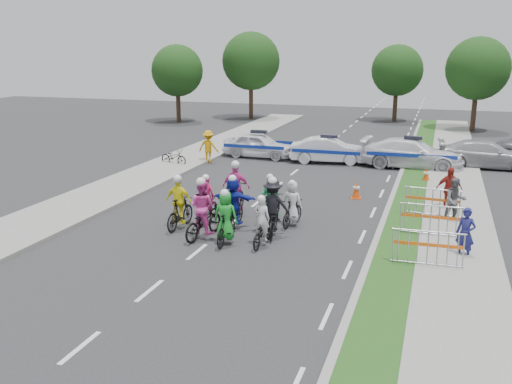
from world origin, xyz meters
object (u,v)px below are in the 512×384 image
(rider_2, at_px, (203,216))
(civilian_sedan, at_px, (486,154))
(rider_6, at_px, (207,205))
(rider_9, at_px, (236,194))
(barrier_0, at_px, (428,250))
(tree_0, at_px, (177,71))
(tree_3, at_px, (251,61))
(spectator_0, at_px, (466,233))
(tree_1, at_px, (478,69))
(rider_0, at_px, (262,229))
(cone_1, at_px, (426,175))
(rider_1, at_px, (226,223))
(barrier_2, at_px, (432,203))
(marshal_hiviz, at_px, (209,147))
(rider_7, at_px, (292,208))
(cone_0, at_px, (356,190))
(rider_3, at_px, (180,208))
(spectator_2, at_px, (449,189))
(rider_5, at_px, (233,206))
(rider_8, at_px, (271,202))
(police_car_0, at_px, (259,145))
(barrier_1, at_px, (430,221))
(parked_bike, at_px, (174,157))
(police_car_2, at_px, (412,154))
(police_car_1, at_px, (329,150))
(rider_4, at_px, (273,213))
(tree_4, at_px, (397,71))
(spectator_1, at_px, (455,200))

(rider_2, height_order, civilian_sedan, rider_2)
(rider_2, bearing_deg, rider_6, -61.06)
(rider_9, xyz_separation_m, barrier_0, (6.95, -3.44, -0.22))
(tree_0, distance_m, tree_3, 6.44)
(spectator_0, relative_size, tree_1, 0.23)
(rider_0, distance_m, cone_1, 11.52)
(rider_1, bearing_deg, barrier_2, -143.22)
(marshal_hiviz, height_order, barrier_0, marshal_hiviz)
(rider_0, height_order, rider_7, rider_0)
(cone_0, bearing_deg, civilian_sedan, 56.64)
(cone_0, height_order, cone_1, same)
(rider_9, bearing_deg, rider_6, 54.28)
(rider_3, height_order, spectator_2, rider_3)
(rider_1, xyz_separation_m, rider_5, (-0.34, 1.62, 0.09))
(barrier_2, distance_m, cone_0, 3.64)
(barrier_2, bearing_deg, tree_1, 84.55)
(rider_8, height_order, police_car_0, rider_8)
(barrier_1, bearing_deg, rider_5, -171.27)
(rider_1, height_order, barrier_2, rider_1)
(rider_7, bearing_deg, rider_6, 17.14)
(parked_bike, height_order, tree_1, tree_1)
(rider_0, relative_size, tree_0, 0.26)
(police_car_2, relative_size, cone_0, 7.34)
(barrier_0, bearing_deg, marshal_hiviz, 133.91)
(rider_3, distance_m, police_car_0, 13.31)
(cone_0, bearing_deg, barrier_2, -33.33)
(police_car_0, bearing_deg, rider_5, -161.09)
(rider_3, height_order, cone_1, rider_3)
(cone_0, bearing_deg, tree_3, 117.73)
(police_car_1, xyz_separation_m, police_car_2, (4.34, -0.02, 0.07))
(rider_8, bearing_deg, barrier_2, -155.32)
(rider_1, relative_size, marshal_hiviz, 1.04)
(rider_7, relative_size, police_car_0, 0.41)
(spectator_0, distance_m, tree_0, 34.08)
(barrier_2, distance_m, tree_1, 24.52)
(barrier_2, bearing_deg, rider_8, -160.66)
(rider_6, distance_m, cone_1, 11.31)
(cone_0, relative_size, tree_0, 0.11)
(rider_3, relative_size, rider_8, 1.11)
(rider_3, distance_m, rider_4, 3.25)
(tree_1, bearing_deg, rider_3, -110.55)
(police_car_0, height_order, tree_0, tree_0)
(tree_1, distance_m, tree_4, 7.22)
(rider_6, distance_m, barrier_2, 8.15)
(rider_2, height_order, police_car_0, rider_2)
(rider_5, distance_m, spectator_1, 7.84)
(spectator_2, xyz_separation_m, barrier_0, (-0.56, -6.45, -0.28))
(rider_6, relative_size, tree_1, 0.25)
(rider_5, xyz_separation_m, rider_7, (1.86, 0.88, -0.14))
(rider_1, distance_m, rider_4, 1.76)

